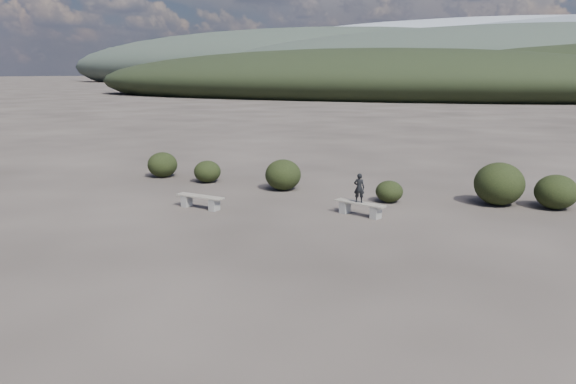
% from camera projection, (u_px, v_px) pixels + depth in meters
% --- Properties ---
extents(ground, '(1200.00, 1200.00, 0.00)m').
position_uv_depth(ground, '(209.00, 266.00, 12.94)').
color(ground, '#312B26').
rests_on(ground, ground).
extents(bench_left, '(1.75, 0.54, 0.43)m').
position_uv_depth(bench_left, '(200.00, 201.00, 18.35)').
color(bench_left, slate).
rests_on(bench_left, ground).
extents(bench_right, '(1.73, 0.81, 0.43)m').
position_uv_depth(bench_right, '(360.00, 208.00, 17.42)').
color(bench_right, slate).
rests_on(bench_right, ground).
extents(seated_person, '(0.35, 0.25, 0.91)m').
position_uv_depth(seated_person, '(359.00, 188.00, 17.32)').
color(seated_person, black).
rests_on(seated_person, bench_right).
extents(shrub_a, '(1.08, 1.08, 0.89)m').
position_uv_depth(shrub_a, '(207.00, 172.00, 22.72)').
color(shrub_a, black).
rests_on(shrub_a, ground).
extents(shrub_b, '(1.36, 1.36, 1.17)m').
position_uv_depth(shrub_b, '(283.00, 175.00, 21.21)').
color(shrub_b, black).
rests_on(shrub_b, ground).
extents(shrub_c, '(0.94, 0.94, 0.75)m').
position_uv_depth(shrub_c, '(389.00, 191.00, 19.23)').
color(shrub_c, black).
rests_on(shrub_c, ground).
extents(shrub_d, '(1.64, 1.64, 1.44)m').
position_uv_depth(shrub_d, '(499.00, 184.00, 18.77)').
color(shrub_d, black).
rests_on(shrub_d, ground).
extents(shrub_e, '(1.35, 1.35, 1.13)m').
position_uv_depth(shrub_e, '(556.00, 192.00, 18.25)').
color(shrub_e, black).
rests_on(shrub_e, ground).
extents(shrub_f, '(1.26, 1.26, 1.06)m').
position_uv_depth(shrub_f, '(162.00, 165.00, 23.87)').
color(shrub_f, black).
rests_on(shrub_f, ground).
extents(mountain_ridges, '(500.00, 400.00, 56.00)m').
position_uv_depth(mountain_ridges, '(513.00, 61.00, 317.38)').
color(mountain_ridges, black).
rests_on(mountain_ridges, ground).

